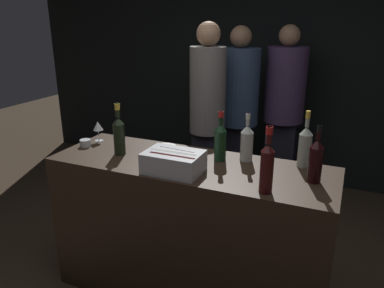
{
  "coord_description": "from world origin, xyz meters",
  "views": [
    {
      "loc": [
        0.9,
        -1.73,
        1.88
      ],
      "look_at": [
        0.0,
        0.34,
        1.11
      ],
      "focal_mm": 35.0,
      "sensor_mm": 36.0,
      "label": 1
    }
  ],
  "objects": [
    {
      "name": "bowl_white",
      "position": [
        -0.22,
        0.39,
        1.02
      ],
      "size": [
        0.17,
        0.17,
        0.06
      ],
      "color": "silver",
      "rests_on": "bar_counter"
    },
    {
      "name": "candle_votive",
      "position": [
        -0.83,
        0.31,
        1.02
      ],
      "size": [
        0.08,
        0.08,
        0.05
      ],
      "color": "silver",
      "rests_on": "bar_counter"
    },
    {
      "name": "white_wine_bottle",
      "position": [
        0.32,
        0.5,
        1.12
      ],
      "size": [
        0.08,
        0.08,
        0.31
      ],
      "color": "#B2B7AD",
      "rests_on": "bar_counter"
    },
    {
      "name": "red_wine_bottle_tall",
      "position": [
        0.54,
        0.09,
        1.15
      ],
      "size": [
        0.07,
        0.07,
        0.37
      ],
      "color": "#380F0F",
      "rests_on": "bar_counter"
    },
    {
      "name": "red_wine_bottle_burgundy",
      "position": [
        0.16,
        0.44,
        1.12
      ],
      "size": [
        0.08,
        0.08,
        0.33
      ],
      "color": "black",
      "rests_on": "bar_counter"
    },
    {
      "name": "person_in_hoodie",
      "position": [
        -0.3,
        1.4,
        1.05
      ],
      "size": [
        0.33,
        0.33,
        1.85
      ],
      "rotation": [
        0.0,
        0.0,
        -1.49
      ],
      "color": "black",
      "rests_on": "ground_plane"
    },
    {
      "name": "bar_counter",
      "position": [
        0.0,
        0.31,
        0.5
      ],
      "size": [
        1.84,
        0.62,
        0.99
      ],
      "color": "#2D2116",
      "rests_on": "ground_plane"
    },
    {
      "name": "person_blond_tee",
      "position": [
        0.26,
        2.14,
        1.01
      ],
      "size": [
        0.41,
        0.41,
        1.81
      ],
      "rotation": [
        0.0,
        0.0,
        -2.94
      ],
      "color": "black",
      "rests_on": "ground_plane"
    },
    {
      "name": "rose_wine_bottle",
      "position": [
        0.67,
        0.54,
        1.13
      ],
      "size": [
        0.08,
        0.08,
        0.36
      ],
      "color": "#9EA899",
      "rests_on": "bar_counter"
    },
    {
      "name": "red_wine_bottle_black_foil",
      "position": [
        0.76,
        0.33,
        1.13
      ],
      "size": [
        0.08,
        0.08,
        0.33
      ],
      "color": "black",
      "rests_on": "bar_counter"
    },
    {
      "name": "wine_glass",
      "position": [
        -0.81,
        0.45,
        1.1
      ],
      "size": [
        0.07,
        0.07,
        0.15
      ],
      "color": "silver",
      "rests_on": "bar_counter"
    },
    {
      "name": "person_grey_polo",
      "position": [
        -0.15,
        1.86,
        1.0
      ],
      "size": [
        0.4,
        0.4,
        1.81
      ],
      "rotation": [
        0.0,
        0.0,
        0.89
      ],
      "color": "black",
      "rests_on": "ground_plane"
    },
    {
      "name": "champagne_bottle",
      "position": [
        -0.51,
        0.28,
        1.13
      ],
      "size": [
        0.08,
        0.08,
        0.35
      ],
      "color": "black",
      "rests_on": "bar_counter"
    },
    {
      "name": "ice_bin_with_bottles",
      "position": [
        -0.03,
        0.14,
        1.06
      ],
      "size": [
        0.34,
        0.24,
        0.13
      ],
      "color": "#B7BABF",
      "rests_on": "bar_counter"
    },
    {
      "name": "wall_back_chalkboard",
      "position": [
        0.0,
        2.63,
        1.4
      ],
      "size": [
        6.4,
        0.06,
        2.8
      ],
      "color": "black",
      "rests_on": "ground_plane"
    }
  ]
}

